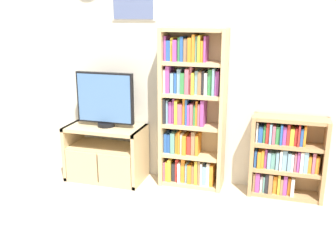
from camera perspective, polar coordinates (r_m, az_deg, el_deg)
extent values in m
cube|color=beige|center=(4.00, 4.96, 9.75)|extent=(6.37, 0.06, 2.60)
cube|color=silver|center=(4.14, -5.06, 17.49)|extent=(0.47, 0.01, 0.36)
cube|color=slate|center=(4.14, -5.09, 17.50)|extent=(0.43, 0.02, 0.33)
cube|color=tan|center=(4.46, -13.50, -3.25)|extent=(0.04, 0.45, 0.59)
cube|color=tan|center=(4.14, -4.02, -4.38)|extent=(0.04, 0.45, 0.59)
cube|color=tan|center=(4.20, -9.10, -0.28)|extent=(0.82, 0.45, 0.04)
cube|color=tan|center=(4.39, -8.78, -7.19)|extent=(0.82, 0.45, 0.04)
cube|color=tan|center=(4.27, -8.97, -3.07)|extent=(0.75, 0.41, 0.04)
cube|color=tan|center=(4.23, -12.42, -5.72)|extent=(0.36, 0.02, 0.32)
cube|color=tan|center=(4.07, -7.77, -6.38)|extent=(0.36, 0.02, 0.32)
cylinder|color=black|center=(4.19, -8.95, 0.22)|extent=(0.18, 0.18, 0.04)
cube|color=black|center=(4.12, -9.12, 4.04)|extent=(0.62, 0.05, 0.53)
cube|color=#4770A8|center=(4.09, -9.29, 3.96)|extent=(0.58, 0.01, 0.50)
cube|color=tan|center=(4.00, -0.67, 2.56)|extent=(0.04, 0.26, 1.60)
cube|color=tan|center=(3.87, 7.97, 1.92)|extent=(0.04, 0.26, 1.60)
cube|color=tan|center=(4.04, 3.98, 2.65)|extent=(0.64, 0.02, 1.60)
cube|color=tan|center=(4.18, 3.39, -8.23)|extent=(0.57, 0.23, 0.04)
cube|color=tan|center=(4.06, 3.46, -4.20)|extent=(0.57, 0.23, 0.04)
cube|color=tan|center=(3.96, 3.54, 0.05)|extent=(0.57, 0.23, 0.04)
cube|color=tan|center=(3.89, 3.62, 4.49)|extent=(0.57, 0.23, 0.04)
cube|color=tan|center=(3.84, 3.70, 9.08)|extent=(0.57, 0.23, 0.04)
cube|color=tan|center=(3.81, 3.79, 13.76)|extent=(0.57, 0.23, 0.04)
cube|color=#B75B70|center=(4.20, -0.20, -6.26)|extent=(0.02, 0.20, 0.21)
cube|color=gold|center=(4.20, 0.11, -6.25)|extent=(0.02, 0.18, 0.21)
cube|color=gold|center=(4.18, 0.50, -6.10)|extent=(0.03, 0.20, 0.24)
cube|color=#232328|center=(4.19, 1.05, -6.38)|extent=(0.04, 0.17, 0.20)
cube|color=red|center=(4.17, 1.54, -6.17)|extent=(0.03, 0.17, 0.24)
cube|color=white|center=(4.16, 1.89, -6.45)|extent=(0.02, 0.21, 0.21)
cube|color=orange|center=(4.16, 2.41, -6.20)|extent=(0.04, 0.16, 0.25)
cube|color=#759EB7|center=(4.16, 2.88, -6.55)|extent=(0.02, 0.16, 0.21)
cube|color=orange|center=(4.14, 3.36, -6.66)|extent=(0.04, 0.18, 0.20)
cube|color=#93704C|center=(4.14, 3.88, -6.74)|extent=(0.03, 0.17, 0.20)
cube|color=gold|center=(4.12, 4.31, -6.44)|extent=(0.03, 0.19, 0.25)
cube|color=#93704C|center=(4.11, 4.73, -6.46)|extent=(0.02, 0.19, 0.26)
cube|color=white|center=(4.11, 5.06, -6.63)|extent=(0.02, 0.20, 0.24)
cube|color=#759EB7|center=(4.12, 5.51, -6.86)|extent=(0.04, 0.17, 0.20)
cube|color=white|center=(4.10, 6.01, -6.69)|extent=(0.03, 0.18, 0.24)
cube|color=orange|center=(4.10, 6.49, -6.82)|extent=(0.04, 0.18, 0.23)
cube|color=#2856A8|center=(4.10, -0.06, -2.20)|extent=(0.03, 0.17, 0.20)
cube|color=#2856A8|center=(4.09, 0.43, -2.27)|extent=(0.03, 0.17, 0.20)
cube|color=#5B9389|center=(4.07, 0.97, -2.24)|extent=(0.04, 0.19, 0.22)
cube|color=orange|center=(4.07, 1.54, -2.26)|extent=(0.03, 0.16, 0.22)
cube|color=orange|center=(4.05, 1.87, -2.17)|extent=(0.02, 0.19, 0.24)
cube|color=white|center=(4.05, 2.22, -2.34)|extent=(0.02, 0.17, 0.21)
cube|color=orange|center=(4.04, 2.64, -2.50)|extent=(0.04, 0.20, 0.20)
cube|color=red|center=(4.04, 3.28, -2.55)|extent=(0.04, 0.16, 0.20)
cube|color=#93704C|center=(4.02, 3.89, -2.29)|extent=(0.04, 0.18, 0.25)
cube|color=orange|center=(4.02, 4.41, -2.55)|extent=(0.03, 0.17, 0.21)
cube|color=#232328|center=(4.00, -0.19, 2.38)|extent=(0.02, 0.21, 0.25)
cube|color=#759EB7|center=(4.00, 0.17, 2.27)|extent=(0.02, 0.18, 0.24)
cube|color=#9E4293|center=(4.00, 0.61, 2.14)|extent=(0.03, 0.16, 0.22)
cube|color=#9E4293|center=(3.98, 1.08, 2.33)|extent=(0.02, 0.16, 0.26)
cube|color=gold|center=(3.97, 1.47, 2.21)|extent=(0.03, 0.19, 0.25)
cube|color=#B75B70|center=(3.96, 2.02, 1.92)|extent=(0.04, 0.19, 0.21)
cube|color=orange|center=(3.96, 2.56, 2.30)|extent=(0.02, 0.17, 0.27)
cube|color=#2856A8|center=(3.95, 2.93, 2.20)|extent=(0.02, 0.18, 0.26)
cube|color=#9E4293|center=(3.95, 3.25, 1.84)|extent=(0.02, 0.19, 0.21)
cube|color=#B75B70|center=(3.94, 3.68, 1.85)|extent=(0.03, 0.19, 0.22)
cube|color=#388947|center=(3.94, 4.06, 1.77)|extent=(0.02, 0.16, 0.21)
cube|color=orange|center=(3.93, 4.37, 2.03)|extent=(0.02, 0.16, 0.25)
cube|color=#B75B70|center=(3.92, 4.72, 1.81)|extent=(0.02, 0.18, 0.22)
cube|color=#9E4293|center=(3.91, 5.20, 2.05)|extent=(0.03, 0.19, 0.26)
cube|color=white|center=(3.94, -0.17, 6.67)|extent=(0.02, 0.19, 0.23)
cube|color=#9E4293|center=(3.93, 0.26, 6.89)|extent=(0.04, 0.19, 0.27)
cube|color=#759EB7|center=(3.93, 0.86, 6.38)|extent=(0.03, 0.18, 0.20)
cube|color=#2856A8|center=(3.92, 1.36, 6.38)|extent=(0.02, 0.17, 0.20)
cube|color=#759EB7|center=(3.91, 1.85, 6.63)|extent=(0.04, 0.17, 0.24)
cube|color=#388947|center=(3.90, 2.41, 6.34)|extent=(0.04, 0.18, 0.20)
cube|color=#B75B70|center=(3.88, 3.05, 6.60)|extent=(0.04, 0.20, 0.25)
cube|color=#B75B70|center=(3.88, 3.54, 6.72)|extent=(0.02, 0.16, 0.26)
cube|color=gold|center=(3.87, 3.86, 6.28)|extent=(0.03, 0.21, 0.21)
cube|color=#759EB7|center=(3.87, 4.34, 6.42)|extent=(0.03, 0.16, 0.23)
cube|color=#93704C|center=(3.86, 4.84, 6.33)|extent=(0.03, 0.18, 0.22)
cube|color=#232328|center=(3.85, 5.31, 6.38)|extent=(0.02, 0.17, 0.23)
cube|color=white|center=(3.84, 5.71, 6.21)|extent=(0.03, 0.19, 0.21)
cube|color=#388947|center=(3.84, 6.31, 6.43)|extent=(0.04, 0.16, 0.25)
cube|color=#759EB7|center=(3.82, 6.81, 6.48)|extent=(0.02, 0.20, 0.26)
cube|color=#9E4293|center=(3.83, 7.27, 6.27)|extent=(0.04, 0.16, 0.23)
cube|color=#9E4293|center=(3.91, -0.14, 11.24)|extent=(0.02, 0.17, 0.24)
cube|color=#2856A8|center=(3.90, 0.33, 10.94)|extent=(0.04, 0.17, 0.20)
cube|color=gold|center=(3.89, 0.83, 11.11)|extent=(0.02, 0.16, 0.22)
cube|color=#9E4293|center=(3.87, 1.32, 10.95)|extent=(0.04, 0.20, 0.20)
cube|color=#388947|center=(3.87, 1.89, 11.11)|extent=(0.02, 0.17, 0.23)
cube|color=#2856A8|center=(3.86, 2.28, 11.14)|extent=(0.03, 0.18, 0.23)
cube|color=#93704C|center=(3.85, 2.85, 11.00)|extent=(0.04, 0.17, 0.22)
cube|color=orange|center=(3.83, 3.45, 11.04)|extent=(0.03, 0.20, 0.23)
cube|color=orange|center=(3.83, 3.96, 11.25)|extent=(0.03, 0.20, 0.26)
cube|color=#5B9389|center=(3.83, 4.40, 11.11)|extent=(0.03, 0.16, 0.24)
cube|color=gold|center=(3.81, 4.78, 11.16)|extent=(0.02, 0.19, 0.25)
cube|color=orange|center=(3.82, 5.16, 10.78)|extent=(0.02, 0.18, 0.20)
cube|color=#9E4293|center=(3.81, 5.56, 11.08)|extent=(0.02, 0.17, 0.24)
cube|color=tan|center=(3.96, 12.17, -4.04)|extent=(0.04, 0.25, 0.80)
cube|color=tan|center=(3.97, 21.75, -4.79)|extent=(0.04, 0.25, 0.80)
cube|color=tan|center=(4.06, 16.98, -3.87)|extent=(0.70, 0.02, 0.80)
cube|color=tan|center=(4.10, 16.53, -9.44)|extent=(0.63, 0.21, 0.04)
cube|color=tan|center=(4.00, 16.82, -6.14)|extent=(0.63, 0.21, 0.04)
cube|color=tan|center=(3.91, 17.12, -2.68)|extent=(0.63, 0.21, 0.04)
cube|color=tan|center=(3.84, 17.43, 0.92)|extent=(0.63, 0.21, 0.04)
cube|color=#93704C|center=(4.07, 12.46, -7.58)|extent=(0.02, 0.18, 0.19)
cube|color=#9E4293|center=(4.06, 12.93, -7.60)|extent=(0.04, 0.18, 0.20)
cube|color=white|center=(4.07, 13.47, -7.83)|extent=(0.03, 0.15, 0.16)
cube|color=#5B9389|center=(4.07, 13.80, -7.84)|extent=(0.02, 0.17, 0.17)
cube|color=#232328|center=(4.06, 14.20, -7.71)|extent=(0.03, 0.18, 0.20)
cube|color=#93704C|center=(4.05, 14.72, -7.74)|extent=(0.04, 0.20, 0.20)
cube|color=orange|center=(4.07, 15.31, -7.88)|extent=(0.04, 0.15, 0.18)
cube|color=gold|center=(4.06, 15.82, -7.82)|extent=(0.02, 0.18, 0.20)
cube|color=#93704C|center=(4.07, 16.18, -8.11)|extent=(0.02, 0.18, 0.16)
cube|color=#9E4293|center=(4.06, 16.65, -7.90)|extent=(0.04, 0.17, 0.20)
cube|color=orange|center=(4.07, 17.17, -8.07)|extent=(0.03, 0.15, 0.17)
cube|color=white|center=(4.06, 17.62, -8.12)|extent=(0.03, 0.19, 0.18)
cube|color=#2856A8|center=(3.98, 12.68, -4.34)|extent=(0.02, 0.17, 0.17)
cube|color=orange|center=(3.97, 13.16, -4.47)|extent=(0.03, 0.19, 0.16)
cube|color=orange|center=(3.97, 13.64, -4.37)|extent=(0.03, 0.18, 0.18)
cube|color=#9E4293|center=(3.97, 14.06, -4.34)|extent=(0.02, 0.15, 0.19)
cube|color=#759EB7|center=(3.97, 14.50, -4.56)|extent=(0.03, 0.17, 0.16)
cube|color=#5B9389|center=(3.97, 15.06, -4.59)|extent=(0.04, 0.16, 0.16)
cube|color=#759EB7|center=(3.97, 15.64, -4.58)|extent=(0.03, 0.18, 0.18)
cube|color=white|center=(3.96, 16.09, -4.51)|extent=(0.02, 0.19, 0.19)
cube|color=#759EB7|center=(3.97, 16.60, -4.48)|extent=(0.04, 0.17, 0.20)
cube|color=#759EB7|center=(3.97, 17.20, -4.68)|extent=(0.03, 0.18, 0.18)
cube|color=white|center=(3.97, 17.61, -4.78)|extent=(0.02, 0.19, 0.17)
cube|color=#B75B70|center=(3.97, 18.00, -4.70)|extent=(0.02, 0.17, 0.18)
cube|color=#9E4293|center=(3.97, 18.40, -4.66)|extent=(0.03, 0.18, 0.19)
cube|color=white|center=(3.97, 18.84, -4.66)|extent=(0.03, 0.19, 0.20)
cube|color=#759EB7|center=(3.97, 19.36, -4.66)|extent=(0.04, 0.19, 0.21)
cube|color=orange|center=(3.98, 19.85, -4.96)|extent=(0.03, 0.17, 0.16)
cube|color=#B75B70|center=(3.98, 20.36, -4.77)|extent=(0.03, 0.18, 0.20)
cube|color=orange|center=(3.99, 20.81, -5.06)|extent=(0.03, 0.16, 0.16)
cube|color=white|center=(3.90, 12.88, -0.67)|extent=(0.02, 0.15, 0.19)
cube|color=#2856A8|center=(3.90, 13.35, -0.97)|extent=(0.04, 0.16, 0.15)
cube|color=#388947|center=(3.90, 13.89, -0.95)|extent=(0.02, 0.15, 0.16)
cube|color=red|center=(3.89, 14.32, -0.79)|extent=(0.03, 0.17, 0.19)
cube|color=#759EB7|center=(3.88, 14.73, -0.85)|extent=(0.02, 0.19, 0.19)
cube|color=#B75B70|center=(3.89, 15.16, -1.00)|extent=(0.03, 0.19, 0.18)
cube|color=#388947|center=(3.89, 15.69, -1.05)|extent=(0.04, 0.17, 0.17)
cube|color=#2856A8|center=(3.88, 16.16, -0.96)|extent=(0.02, 0.19, 0.19)
cube|color=#9E4293|center=(3.89, 16.58, -1.11)|extent=(0.03, 0.16, 0.17)
cube|color=red|center=(3.89, 17.08, -0.99)|extent=(0.03, 0.16, 0.20)
cube|color=gold|center=(3.89, 17.57, -1.26)|extent=(0.04, 0.17, 0.16)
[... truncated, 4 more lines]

